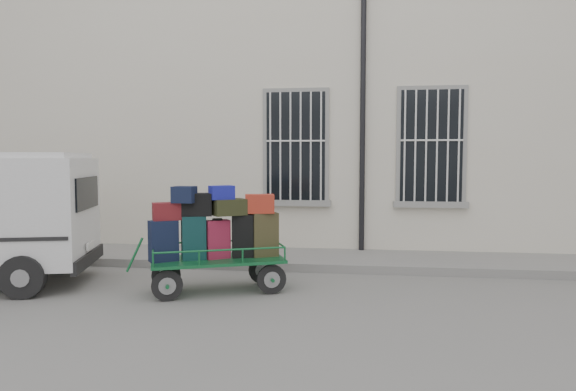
# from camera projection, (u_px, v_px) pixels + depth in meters

# --- Properties ---
(ground) EXTENTS (80.00, 80.00, 0.00)m
(ground) POSITION_uv_depth(u_px,v_px,m) (299.00, 292.00, 7.65)
(ground) COLOR slate
(ground) RESTS_ON ground
(building) EXTENTS (24.00, 5.15, 6.00)m
(building) POSITION_uv_depth(u_px,v_px,m) (323.00, 119.00, 12.88)
(building) COLOR beige
(building) RESTS_ON ground
(sidewalk) EXTENTS (24.00, 1.70, 0.15)m
(sidewalk) POSITION_uv_depth(u_px,v_px,m) (312.00, 259.00, 9.82)
(sidewalk) COLOR gray
(sidewalk) RESTS_ON ground
(luggage_cart) EXTENTS (2.29, 1.55, 1.59)m
(luggage_cart) POSITION_uv_depth(u_px,v_px,m) (216.00, 235.00, 7.63)
(luggage_cart) COLOR black
(luggage_cart) RESTS_ON ground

